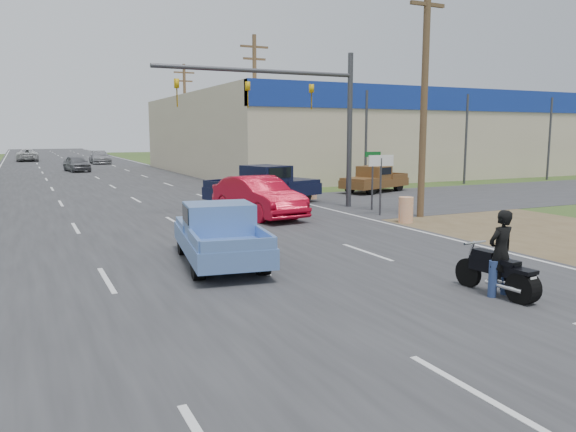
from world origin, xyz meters
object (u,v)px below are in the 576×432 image
brown_pickup (374,179)px  distant_car_silver (100,157)px  rider (500,256)px  blue_pickup (219,233)px  motorcycle (501,275)px  navy_pickup (267,185)px  distant_car_grey (77,164)px  distant_car_white (27,155)px  red_convertible (258,197)px

brown_pickup → distant_car_silver: bearing=-6.3°
rider → blue_pickup: size_ratio=0.35×
motorcycle → blue_pickup: 7.04m
navy_pickup → distant_car_silver: 41.70m
blue_pickup → navy_pickup: (6.03, 10.84, 0.14)m
motorcycle → brown_pickup: 21.14m
navy_pickup → distant_car_grey: (-6.13, 28.78, -0.24)m
blue_pickup → distant_car_grey: size_ratio=1.21×
blue_pickup → distant_car_white: bearing=101.7°
motorcycle → distant_car_white: (-8.15, 67.89, 0.28)m
distant_car_grey → red_convertible: bearing=-92.0°
motorcycle → rider: size_ratio=1.20×
red_convertible → distant_car_grey: size_ratio=1.20×
motorcycle → navy_pickup: bearing=79.9°
distant_car_grey → distant_car_silver: bearing=65.1°
rider → blue_pickup: bearing=-55.9°
brown_pickup → red_convertible: bearing=101.2°
distant_car_grey → navy_pickup: bearing=-87.3°
distant_car_grey → motorcycle: bearing=-93.7°
motorcycle → distant_car_grey: distant_car_grey is taller
motorcycle → brown_pickup: (9.54, 18.87, 0.30)m
red_convertible → blue_pickup: bearing=-127.9°
brown_pickup → rider: bearing=132.0°
motorcycle → blue_pickup: bearing=123.9°
brown_pickup → blue_pickup: bearing=112.7°
blue_pickup → brown_pickup: 19.25m
navy_pickup → distant_car_silver: size_ratio=1.21×
red_convertible → navy_pickup: navy_pickup is taller
blue_pickup → distant_car_white: blue_pickup is taller
red_convertible → blue_pickup: 8.19m
blue_pickup → distant_car_silver: 52.59m
rider → motorcycle: bearing=90.0°
blue_pickup → brown_pickup: blue_pickup is taller
distant_car_grey → distant_car_white: size_ratio=0.77×
red_convertible → blue_pickup: (-4.06, -7.11, -0.02)m
red_convertible → navy_pickup: size_ratio=0.83×
red_convertible → rider: size_ratio=2.89×
motorcycle → distant_car_silver: distant_car_silver is taller
motorcycle → brown_pickup: size_ratio=0.43×
navy_pickup → brown_pickup: bearing=90.7°
motorcycle → distant_car_white: 68.38m
motorcycle → distant_car_silver: (-0.85, 58.00, 0.25)m
rider → brown_pickup: 21.10m
navy_pickup → rider: bearing=-22.9°
motorcycle → rider: 0.40m
red_convertible → distant_car_silver: size_ratio=1.01×
navy_pickup → distant_car_grey: bearing=175.1°
motorcycle → distant_car_white: distant_car_white is taller
distant_car_silver → blue_pickup: bearing=-93.8°
rider → distant_car_white: bearing=-87.4°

